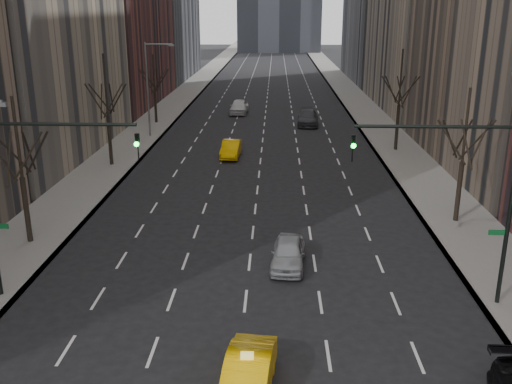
{
  "coord_description": "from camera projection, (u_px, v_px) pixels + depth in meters",
  "views": [
    {
      "loc": [
        1.22,
        -10.15,
        12.13
      ],
      "look_at": [
        0.3,
        16.64,
        3.5
      ],
      "focal_mm": 40.0,
      "sensor_mm": 36.0,
      "label": 1
    }
  ],
  "objects": [
    {
      "name": "streetlight_far",
      "position": [
        151.0,
        80.0,
        54.86
      ],
      "size": [
        2.83,
        0.22,
        9.0
      ],
      "color": "slate",
      "rests_on": "ground"
    },
    {
      "name": "traffic_mast_left",
      "position": [
        24.0,
        178.0,
        23.44
      ],
      "size": [
        6.69,
        0.39,
        8.0
      ],
      "color": "black",
      "rests_on": "ground"
    },
    {
      "name": "tree_rw_c",
      "position": [
        399.0,
        106.0,
        49.83
      ],
      "size": [
        3.36,
        3.5,
        8.74
      ],
      "color": "black",
      "rests_on": "ground"
    },
    {
      "name": "far_suv_grey",
      "position": [
        308.0,
        118.0,
        62.24
      ],
      "size": [
        2.5,
        5.54,
        1.57
      ],
      "primitive_type": "imported",
      "rotation": [
        0.0,
        0.0,
        -0.05
      ],
      "color": "#323137",
      "rests_on": "ground"
    },
    {
      "name": "sidewalk_left",
      "position": [
        180.0,
        99.0,
        80.38
      ],
      "size": [
        4.5,
        320.0,
        0.15
      ],
      "primitive_type": "cube",
      "color": "slate",
      "rests_on": "ground"
    },
    {
      "name": "far_taxi",
      "position": [
        231.0,
        149.0,
        48.79
      ],
      "size": [
        1.68,
        4.34,
        1.41
      ],
      "primitive_type": "imported",
      "rotation": [
        0.0,
        0.0,
        -0.04
      ],
      "color": "#F6B305",
      "rests_on": "ground"
    },
    {
      "name": "far_car_white",
      "position": [
        239.0,
        107.0,
        68.97
      ],
      "size": [
        2.27,
        5.09,
        1.7
      ],
      "primitive_type": "imported",
      "rotation": [
        0.0,
        0.0,
        -0.05
      ],
      "color": "silver",
      "rests_on": "ground"
    },
    {
      "name": "tree_lw_c",
      "position": [
        108.0,
        117.0,
        44.91
      ],
      "size": [
        3.36,
        3.5,
        8.74
      ],
      "color": "black",
      "rests_on": "ground"
    },
    {
      "name": "traffic_mast_right",
      "position": [
        471.0,
        183.0,
        22.84
      ],
      "size": [
        6.69,
        0.39,
        8.0
      ],
      "color": "black",
      "rests_on": "ground"
    },
    {
      "name": "taxi_sedan",
      "position": [
        247.0,
        377.0,
        18.52
      ],
      "size": [
        1.97,
        4.45,
        1.42
      ],
      "primitive_type": "imported",
      "rotation": [
        0.0,
        0.0,
        -0.11
      ],
      "color": "#FFBB05",
      "rests_on": "ground"
    },
    {
      "name": "tree_lw_b",
      "position": [
        22.0,
        178.0,
        29.79
      ],
      "size": [
        3.36,
        3.5,
        7.82
      ],
      "color": "black",
      "rests_on": "ground"
    },
    {
      "name": "silver_sedan_ahead",
      "position": [
        288.0,
        253.0,
        28.03
      ],
      "size": [
        1.93,
        4.11,
        1.36
      ],
      "primitive_type": "imported",
      "rotation": [
        0.0,
        0.0,
        -0.08
      ],
      "color": "#989B9F",
      "rests_on": "ground"
    },
    {
      "name": "sidewalk_right",
      "position": [
        355.0,
        99.0,
        79.58
      ],
      "size": [
        4.5,
        320.0,
        0.15
      ],
      "primitive_type": "cube",
      "color": "slate",
      "rests_on": "ground"
    },
    {
      "name": "tree_lw_d",
      "position": [
        155.0,
        91.0,
        62.18
      ],
      "size": [
        3.36,
        3.5,
        7.36
      ],
      "color": "black",
      "rests_on": "ground"
    },
    {
      "name": "tree_rw_b",
      "position": [
        462.0,
        162.0,
        32.81
      ],
      "size": [
        3.36,
        3.5,
        7.82
      ],
      "color": "black",
      "rests_on": "ground"
    }
  ]
}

